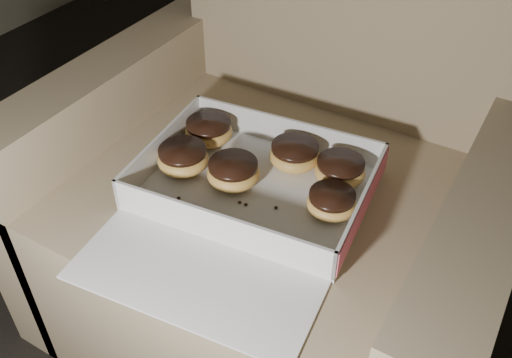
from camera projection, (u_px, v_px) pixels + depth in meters
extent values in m
cube|color=#8A7458|center=(269.00, 249.00, 1.25)|extent=(0.73, 0.73, 0.42)
cube|color=#8A7458|center=(126.00, 167.00, 1.36)|extent=(0.12, 0.73, 0.56)
cube|color=#8A7458|center=(456.00, 302.00, 1.05)|extent=(0.12, 0.73, 0.56)
cube|color=silver|center=(256.00, 189.00, 1.07)|extent=(0.44, 0.35, 0.01)
cube|color=silver|center=(287.00, 131.00, 1.16)|extent=(0.41, 0.05, 0.06)
cube|color=silver|center=(218.00, 227.00, 0.95)|extent=(0.41, 0.05, 0.06)
cube|color=silver|center=(162.00, 147.00, 1.12)|extent=(0.04, 0.31, 0.06)
cube|color=silver|center=(362.00, 205.00, 0.99)|extent=(0.04, 0.31, 0.06)
cube|color=#C8506B|center=(365.00, 206.00, 0.99)|extent=(0.03, 0.30, 0.05)
cube|color=silver|center=(194.00, 279.00, 0.91)|extent=(0.42, 0.22, 0.01)
ellipsoid|color=#E8B651|center=(331.00, 203.00, 1.00)|extent=(0.09, 0.09, 0.04)
cylinder|color=black|center=(332.00, 196.00, 0.99)|extent=(0.08, 0.08, 0.01)
ellipsoid|color=#E8B651|center=(295.00, 156.00, 1.11)|extent=(0.10, 0.10, 0.05)
cylinder|color=black|center=(295.00, 147.00, 1.09)|extent=(0.09, 0.09, 0.01)
ellipsoid|color=#E8B651|center=(183.00, 159.00, 1.10)|extent=(0.10, 0.10, 0.05)
cylinder|color=black|center=(182.00, 151.00, 1.08)|extent=(0.09, 0.09, 0.01)
ellipsoid|color=#E8B651|center=(233.00, 173.00, 1.06)|extent=(0.10, 0.10, 0.05)
cylinder|color=black|center=(233.00, 165.00, 1.05)|extent=(0.09, 0.09, 0.01)
ellipsoid|color=#E8B651|center=(209.00, 132.00, 1.17)|extent=(0.10, 0.10, 0.05)
cylinder|color=black|center=(208.00, 124.00, 1.15)|extent=(0.09, 0.09, 0.01)
ellipsoid|color=#E8B651|center=(340.00, 171.00, 1.07)|extent=(0.10, 0.10, 0.05)
cylinder|color=black|center=(341.00, 163.00, 1.06)|extent=(0.09, 0.09, 0.01)
ellipsoid|color=black|center=(240.00, 202.00, 1.03)|extent=(0.01, 0.01, 0.00)
ellipsoid|color=black|center=(246.00, 205.00, 1.03)|extent=(0.01, 0.01, 0.00)
ellipsoid|color=black|center=(276.00, 207.00, 1.02)|extent=(0.01, 0.01, 0.00)
ellipsoid|color=black|center=(179.00, 198.00, 1.04)|extent=(0.01, 0.01, 0.00)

